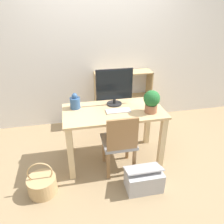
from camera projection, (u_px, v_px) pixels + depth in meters
ground_plane at (113, 157)px, 3.07m from camera, size 10.00×10.00×0.00m
wall_back at (98, 47)px, 3.48m from camera, size 8.00×0.05×2.60m
desk at (114, 121)px, 2.79m from camera, size 1.26×0.64×0.74m
monitor at (114, 86)px, 2.77m from camera, size 0.47×0.20×0.48m
keyboard at (118, 111)px, 2.70m from camera, size 0.30×0.12×0.02m
vase at (75, 102)px, 2.74m from camera, size 0.13×0.13×0.20m
potted_plant at (152, 101)px, 2.62m from camera, size 0.20×0.20×0.28m
chair at (120, 142)px, 2.63m from camera, size 0.40×0.40×0.83m
bookshelf at (112, 100)px, 3.76m from camera, size 0.95×0.28×0.92m
basket at (42, 184)px, 2.47m from camera, size 0.32×0.32×0.42m
storage_box at (144, 179)px, 2.52m from camera, size 0.42×0.30×0.30m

